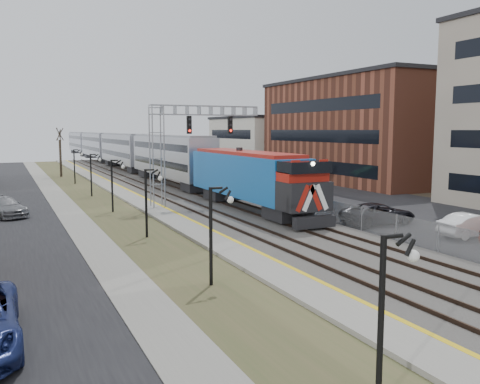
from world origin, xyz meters
TOP-DOWN VIEW (x-y plane):
  - ground at (0.00, 0.00)m, footprint 160.00×160.00m
  - street_west at (-11.50, 35.00)m, footprint 7.00×120.00m
  - sidewalk at (-7.00, 35.00)m, footprint 2.00×120.00m
  - grass_median at (-4.00, 35.00)m, footprint 4.00×120.00m
  - platform at (-1.00, 35.00)m, footprint 2.00×120.00m
  - ballast_bed at (4.00, 35.00)m, footprint 8.00×120.00m
  - parking_lot at (16.00, 35.00)m, footprint 16.00×120.00m
  - platform_edge at (-0.12, 35.00)m, footprint 0.24×120.00m
  - track_near at (2.00, 35.00)m, footprint 1.58×120.00m
  - track_far at (5.50, 35.00)m, footprint 1.58×120.00m
  - train at (5.50, 70.94)m, footprint 3.00×108.65m
  - signal_gantry at (1.22, 27.99)m, footprint 9.00×1.07m
  - lampposts at (-4.00, 18.29)m, footprint 0.14×62.14m
  - fence at (8.20, 35.00)m, footprint 0.04×120.00m
  - buildings_east at (30.00, 31.18)m, footprint 16.00×76.00m
  - car_lot_b at (13.20, 10.21)m, footprint 4.24×1.63m
  - car_lot_c at (10.89, 15.69)m, footprint 5.10×2.43m
  - car_lot_d at (11.56, 25.89)m, footprint 4.52×1.91m
  - car_lot_e at (12.34, 28.74)m, footprint 4.90×3.36m
  - car_lot_f at (11.82, 42.86)m, footprint 4.36×1.65m
  - car_street_b at (-11.43, 29.37)m, footprint 3.63×5.20m

SIDE VIEW (x-z plane):
  - ground at x=0.00m, z-range 0.00..0.00m
  - street_west at x=-11.50m, z-range 0.00..0.04m
  - parking_lot at x=16.00m, z-range 0.00..0.04m
  - grass_median at x=-4.00m, z-range 0.00..0.06m
  - sidewalk at x=-7.00m, z-range 0.00..0.08m
  - ballast_bed at x=4.00m, z-range 0.00..0.20m
  - platform at x=-1.00m, z-range 0.00..0.24m
  - platform_edge at x=-0.12m, z-range 0.24..0.25m
  - track_near at x=2.00m, z-range 0.20..0.35m
  - track_far at x=5.50m, z-range 0.20..0.35m
  - car_lot_d at x=11.56m, z-range 0.00..1.30m
  - car_lot_b at x=13.20m, z-range 0.00..1.38m
  - car_street_b at x=-11.43m, z-range 0.00..1.40m
  - car_lot_c at x=10.89m, z-range 0.00..1.41m
  - car_lot_f at x=11.82m, z-range 0.00..1.42m
  - car_lot_e at x=12.34m, z-range 0.00..1.55m
  - fence at x=8.20m, z-range 0.00..1.60m
  - lampposts at x=-4.00m, z-range 0.00..4.00m
  - train at x=5.50m, z-range 0.28..5.60m
  - signal_gantry at x=1.22m, z-range 1.51..9.66m
  - buildings_east at x=30.00m, z-range -1.19..13.81m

